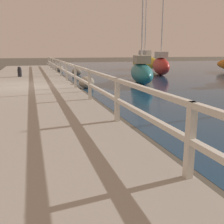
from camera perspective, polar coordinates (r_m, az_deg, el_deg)
name	(u,v)px	position (r m, az deg, el deg)	size (l,w,h in m)	color
ground_plane	(26,90)	(13.14, -18.13, 4.53)	(120.00, 120.00, 0.00)	#4C473D
dock_walkway	(26,88)	(13.12, -18.17, 5.01)	(4.45, 36.00, 0.22)	#9E998E
railing	(70,70)	(13.17, -9.04, 8.99)	(0.10, 32.50, 1.00)	silver
boulder_upstream	(88,82)	(14.33, -5.29, 6.48)	(0.45, 0.41, 0.34)	#666056
boulder_far_strip	(86,82)	(13.20, -5.59, 6.46)	(0.79, 0.71, 0.59)	gray
boulder_mid_strip	(77,72)	(20.27, -7.68, 8.66)	(0.73, 0.66, 0.55)	slate
boulder_near_dock	(59,68)	(24.94, -11.39, 9.34)	(0.74, 0.66, 0.55)	gray
mooring_bollard	(20,72)	(17.81, -19.48, 8.29)	(0.25, 0.25, 0.64)	black
sailboat_red	(161,65)	(21.12, 10.54, 10.07)	(2.22, 4.74, 7.17)	red
sailboat_yellow	(145,62)	(26.87, 7.12, 10.84)	(1.78, 4.14, 7.55)	gold
sailboat_teal	(141,71)	(15.33, 6.37, 8.79)	(2.46, 5.26, 7.50)	#1E707A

